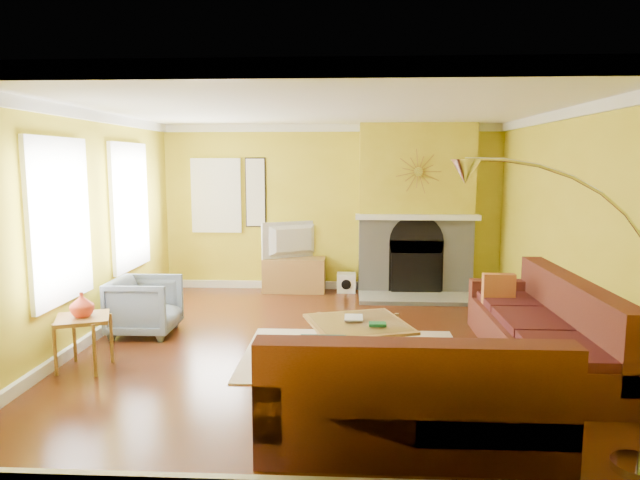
# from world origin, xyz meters

# --- Properties ---
(floor) EXTENTS (5.50, 6.00, 0.02)m
(floor) POSITION_xyz_m (0.00, 0.00, -0.01)
(floor) COLOR #612C14
(floor) RESTS_ON ground
(ceiling) EXTENTS (5.50, 6.00, 0.02)m
(ceiling) POSITION_xyz_m (0.00, 0.00, 2.71)
(ceiling) COLOR white
(ceiling) RESTS_ON ground
(wall_back) EXTENTS (5.50, 0.02, 2.70)m
(wall_back) POSITION_xyz_m (0.00, 3.01, 1.35)
(wall_back) COLOR gold
(wall_back) RESTS_ON ground
(wall_front) EXTENTS (5.50, 0.02, 2.70)m
(wall_front) POSITION_xyz_m (0.00, -3.01, 1.35)
(wall_front) COLOR gold
(wall_front) RESTS_ON ground
(wall_left) EXTENTS (0.02, 6.00, 2.70)m
(wall_left) POSITION_xyz_m (-2.76, 0.00, 1.35)
(wall_left) COLOR gold
(wall_left) RESTS_ON ground
(wall_right) EXTENTS (0.02, 6.00, 2.70)m
(wall_right) POSITION_xyz_m (2.76, 0.00, 1.35)
(wall_right) COLOR gold
(wall_right) RESTS_ON ground
(baseboard) EXTENTS (5.50, 6.00, 0.12)m
(baseboard) POSITION_xyz_m (0.00, 0.00, 0.06)
(baseboard) COLOR white
(baseboard) RESTS_ON floor
(crown_molding) EXTENTS (5.50, 6.00, 0.12)m
(crown_molding) POSITION_xyz_m (0.00, 0.00, 2.64)
(crown_molding) COLOR white
(crown_molding) RESTS_ON ceiling
(window_left_near) EXTENTS (0.06, 1.22, 1.72)m
(window_left_near) POSITION_xyz_m (-2.72, 1.30, 1.50)
(window_left_near) COLOR white
(window_left_near) RESTS_ON wall_left
(window_left_far) EXTENTS (0.06, 1.22, 1.72)m
(window_left_far) POSITION_xyz_m (-2.72, -0.60, 1.50)
(window_left_far) COLOR white
(window_left_far) RESTS_ON wall_left
(window_back) EXTENTS (0.82, 0.06, 1.22)m
(window_back) POSITION_xyz_m (-1.90, 2.96, 1.55)
(window_back) COLOR white
(window_back) RESTS_ON wall_back
(wall_art) EXTENTS (0.34, 0.04, 1.14)m
(wall_art) POSITION_xyz_m (-1.25, 2.97, 1.60)
(wall_art) COLOR white
(wall_art) RESTS_ON wall_back
(fireplace) EXTENTS (1.80, 0.40, 2.70)m
(fireplace) POSITION_xyz_m (1.35, 2.80, 1.35)
(fireplace) COLOR gray
(fireplace) RESTS_ON floor
(mantel) EXTENTS (1.92, 0.22, 0.08)m
(mantel) POSITION_xyz_m (1.35, 2.56, 1.25)
(mantel) COLOR white
(mantel) RESTS_ON fireplace
(hearth) EXTENTS (1.80, 0.70, 0.06)m
(hearth) POSITION_xyz_m (1.35, 2.25, 0.03)
(hearth) COLOR gray
(hearth) RESTS_ON floor
(sunburst) EXTENTS (0.70, 0.04, 0.70)m
(sunburst) POSITION_xyz_m (1.35, 2.57, 1.95)
(sunburst) COLOR olive
(sunburst) RESTS_ON fireplace
(rug) EXTENTS (2.40, 1.80, 0.02)m
(rug) POSITION_xyz_m (0.35, -0.30, 0.01)
(rug) COLOR beige
(rug) RESTS_ON floor
(sectional_sofa) EXTENTS (3.10, 3.70, 0.90)m
(sectional_sofa) POSITION_xyz_m (1.20, -0.85, 0.45)
(sectional_sofa) COLOR #59251C
(sectional_sofa) RESTS_ON floor
(coffee_table) EXTENTS (1.26, 1.26, 0.40)m
(coffee_table) POSITION_xyz_m (0.40, -0.35, 0.20)
(coffee_table) COLOR white
(coffee_table) RESTS_ON floor
(media_console) EXTENTS (1.00, 0.45, 0.55)m
(media_console) POSITION_xyz_m (-0.60, 2.75, 0.28)
(media_console) COLOR olive
(media_console) RESTS_ON floor
(tv) EXTENTS (0.96, 0.61, 0.59)m
(tv) POSITION_xyz_m (-0.60, 2.75, 0.84)
(tv) COLOR black
(tv) RESTS_ON media_console
(subwoofer) EXTENTS (0.30, 0.30, 0.30)m
(subwoofer) POSITION_xyz_m (0.25, 2.78, 0.15)
(subwoofer) COLOR white
(subwoofer) RESTS_ON floor
(armchair) EXTENTS (0.78, 0.76, 0.71)m
(armchair) POSITION_xyz_m (-2.20, 0.35, 0.35)
(armchair) COLOR slate
(armchair) RESTS_ON floor
(side_table) EXTENTS (0.65, 0.65, 0.55)m
(side_table) POSITION_xyz_m (-2.40, -0.85, 0.28)
(side_table) COLOR olive
(side_table) RESTS_ON floor
(vase) EXTENTS (0.25, 0.25, 0.25)m
(vase) POSITION_xyz_m (-2.40, -0.85, 0.67)
(vase) COLOR #E94529
(vase) RESTS_ON side_table
(book) EXTENTS (0.20, 0.27, 0.03)m
(book) POSITION_xyz_m (0.25, -0.25, 0.41)
(book) COLOR white
(book) RESTS_ON coffee_table
(arc_lamp) EXTENTS (1.35, 0.36, 2.12)m
(arc_lamp) POSITION_xyz_m (1.72, -2.55, 1.06)
(arc_lamp) COLOR silver
(arc_lamp) RESTS_ON floor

